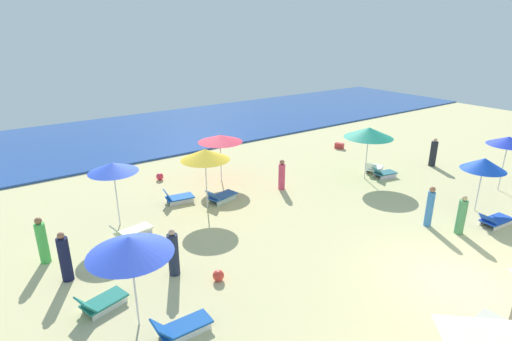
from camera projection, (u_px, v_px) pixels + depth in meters
ground_plane at (454, 281)px, 12.73m from camera, size 60.00×60.00×0.00m
ocean at (160, 130)px, 30.71m from camera, size 60.00×13.06×0.12m
umbrella_0 at (205, 155)px, 16.99m from camera, size 2.10×2.10×2.70m
lounge_chair_0_0 at (178, 197)px, 18.26m from camera, size 1.37×0.84×0.67m
lounge_chair_0_1 at (221, 196)px, 18.39m from camera, size 1.57×0.96×0.67m
umbrella_1 at (509, 141)px, 18.92m from camera, size 1.88×1.88×2.70m
umbrella_2 at (130, 246)px, 10.06m from camera, size 2.18×2.18×2.67m
lounge_chair_2_0 at (101, 302)px, 11.39m from camera, size 1.45×0.97×0.63m
lounge_chair_2_1 at (181, 327)px, 10.44m from camera, size 1.55×0.61×0.66m
umbrella_3 at (369, 133)px, 20.39m from camera, size 2.48×2.48×2.75m
lounge_chair_3_0 at (374, 168)px, 22.04m from camera, size 1.43×0.99×0.66m
lounge_chair_3_1 at (384, 173)px, 21.30m from camera, size 1.38×0.86×0.60m
umbrella_4 at (220, 138)px, 20.29m from camera, size 2.26×2.26×2.41m
umbrella_5 at (484, 164)px, 16.87m from camera, size 1.81×1.81×2.39m
lounge_chair_5_0 at (495, 220)px, 16.18m from camera, size 1.56×0.82×0.58m
umbrella_6 at (113, 167)px, 15.47m from camera, size 1.91×1.91×2.65m
lounge_chair_6_0 at (131, 231)px, 15.27m from camera, size 1.58×0.83×0.65m
beachgoer_0 at (173, 254)px, 12.84m from camera, size 0.40×0.40×1.62m
beachgoer_1 at (65, 258)px, 12.53m from camera, size 0.49×0.49×1.68m
beachgoer_2 at (433, 153)px, 22.90m from camera, size 0.52×0.52×1.63m
beachgoer_3 at (282, 175)px, 19.64m from camera, size 0.38×0.38×1.51m
beachgoer_4 at (42, 242)px, 13.49m from camera, size 0.47×0.47×1.67m
beachgoer_5 at (430, 207)px, 15.97m from camera, size 0.39×0.39×1.68m
beachgoer_6 at (461, 216)px, 15.41m from camera, size 0.33×0.33×1.57m
beach_ball_0 at (218, 275)px, 12.69m from camera, size 0.36×0.36×0.36m
beach_ball_1 at (160, 177)px, 20.96m from camera, size 0.37×0.37×0.37m
cooler_box_2 at (339, 146)px, 26.31m from camera, size 0.47×0.62×0.36m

